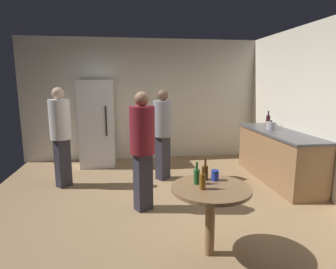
% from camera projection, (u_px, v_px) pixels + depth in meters
% --- Properties ---
extents(ground_plane, '(5.20, 5.20, 0.10)m').
position_uv_depth(ground_plane, '(155.00, 208.00, 4.17)').
color(ground_plane, '#9E7C56').
extents(wall_back, '(5.32, 0.06, 2.70)m').
position_uv_depth(wall_back, '(143.00, 100.00, 6.47)').
color(wall_back, silver).
rests_on(wall_back, ground_plane).
extents(wall_side_right, '(0.06, 5.20, 2.70)m').
position_uv_depth(wall_side_right, '(329.00, 110.00, 4.28)').
color(wall_side_right, silver).
rests_on(wall_side_right, ground_plane).
extents(refrigerator, '(0.70, 0.68, 1.80)m').
position_uv_depth(refrigerator, '(97.00, 123.00, 5.99)').
color(refrigerator, white).
rests_on(refrigerator, ground_plane).
extents(kitchen_counter, '(0.64, 2.08, 0.90)m').
position_uv_depth(kitchen_counter, '(278.00, 156.00, 5.10)').
color(kitchen_counter, olive).
rests_on(kitchen_counter, ground_plane).
extents(kettle, '(0.24, 0.17, 0.18)m').
position_uv_depth(kettle, '(271.00, 126.00, 5.21)').
color(kettle, '#B2B2B7').
rests_on(kettle, kitchen_counter).
extents(wine_bottle_on_counter, '(0.08, 0.08, 0.31)m').
position_uv_depth(wine_bottle_on_counter, '(268.00, 121.00, 5.52)').
color(wine_bottle_on_counter, '#3F141E').
rests_on(wine_bottle_on_counter, kitchen_counter).
extents(foreground_table, '(0.80, 0.80, 0.73)m').
position_uv_depth(foreground_table, '(211.00, 197.00, 2.85)').
color(foreground_table, olive).
rests_on(foreground_table, ground_plane).
extents(beer_bottle_amber, '(0.06, 0.06, 0.23)m').
position_uv_depth(beer_bottle_amber, '(203.00, 181.00, 2.76)').
color(beer_bottle_amber, '#8C5919').
rests_on(beer_bottle_amber, foreground_table).
extents(beer_bottle_brown, '(0.06, 0.06, 0.23)m').
position_uv_depth(beer_bottle_brown, '(205.00, 172.00, 3.03)').
color(beer_bottle_brown, '#593314').
rests_on(beer_bottle_brown, foreground_table).
extents(beer_bottle_green, '(0.06, 0.06, 0.23)m').
position_uv_depth(beer_bottle_green, '(197.00, 176.00, 2.90)').
color(beer_bottle_green, '#26662D').
rests_on(beer_bottle_green, foreground_table).
extents(plastic_cup_blue, '(0.08, 0.08, 0.11)m').
position_uv_depth(plastic_cup_blue, '(215.00, 175.00, 3.02)').
color(plastic_cup_blue, blue).
rests_on(plastic_cup_blue, foreground_table).
extents(person_in_white_shirt, '(0.48, 0.48, 1.68)m').
position_uv_depth(person_in_white_shirt, '(61.00, 130.00, 4.71)').
color(person_in_white_shirt, '#2D2D38').
rests_on(person_in_white_shirt, ground_plane).
extents(person_in_gray_shirt, '(0.48, 0.48, 1.62)m').
position_uv_depth(person_in_gray_shirt, '(163.00, 128.00, 5.08)').
color(person_in_gray_shirt, '#2D2D38').
rests_on(person_in_gray_shirt, ground_plane).
extents(person_in_maroon_shirt, '(0.46, 0.46, 1.64)m').
position_uv_depth(person_in_maroon_shirt, '(142.00, 143.00, 3.83)').
color(person_in_maroon_shirt, '#2D2D38').
rests_on(person_in_maroon_shirt, ground_plane).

